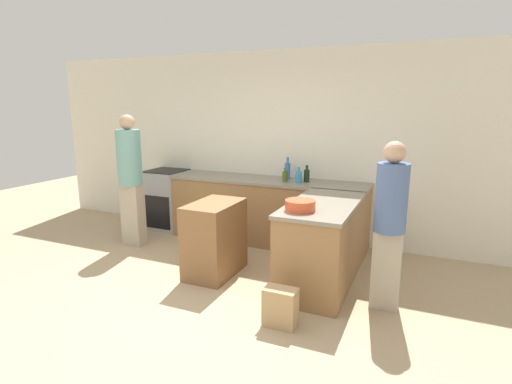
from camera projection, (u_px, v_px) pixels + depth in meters
ground_plane at (182, 310)px, 3.87m from camera, size 14.00×14.00×0.00m
wall_back at (276, 146)px, 5.83m from camera, size 8.00×0.06×2.70m
counter_back at (267, 211)px, 5.70m from camera, size 2.84×0.67×0.92m
counter_peninsula at (322, 243)px, 4.36m from camera, size 0.69×1.45×0.92m
range_oven at (167, 199)px, 6.39m from camera, size 0.62×0.62×0.93m
island_table at (215, 239)px, 4.62m from camera, size 0.48×0.77×0.85m
mixing_bowl at (300, 205)px, 3.93m from camera, size 0.30×0.30×0.11m
dish_soap_bottle at (299, 177)px, 5.33m from camera, size 0.09×0.09×0.21m
water_bottle_blue at (287, 170)px, 5.62m from camera, size 0.08×0.08×0.30m
wine_bottle_dark at (307, 175)px, 5.39m from camera, size 0.08×0.08×0.23m
olive_oil_bottle at (285, 176)px, 5.42m from camera, size 0.07×0.07×0.19m
person_by_range at (131, 176)px, 5.46m from camera, size 0.33×0.33×1.82m
person_at_peninsula at (390, 220)px, 3.72m from camera, size 0.29×0.29×1.63m
paper_bag at (280, 307)px, 3.55m from camera, size 0.29×0.18×0.36m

